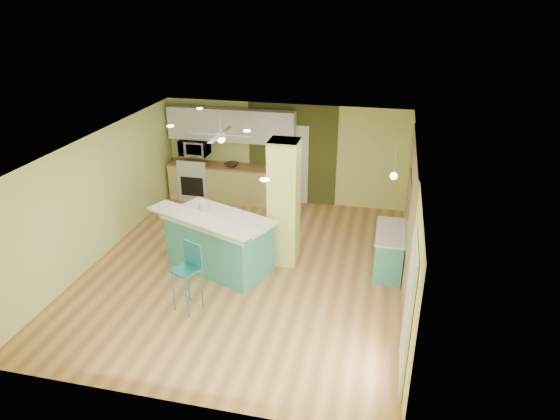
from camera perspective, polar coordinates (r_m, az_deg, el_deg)
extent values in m
cube|color=#A36B39|center=(9.85, -3.92, -6.72)|extent=(6.00, 7.00, 0.01)
cube|color=white|center=(8.83, -4.39, 7.38)|extent=(6.00, 7.00, 0.01)
cube|color=#D5DD76|center=(12.44, 0.52, 6.45)|extent=(6.00, 0.01, 2.50)
cube|color=#D5DD76|center=(6.46, -13.31, -12.68)|extent=(6.00, 0.01, 2.50)
cube|color=#D5DD76|center=(10.49, -20.06, 1.45)|extent=(0.01, 7.00, 2.50)
cube|color=#D5DD76|center=(8.93, 14.67, -1.83)|extent=(0.01, 7.00, 2.50)
cube|color=#88724E|center=(9.47, 14.53, -0.26)|extent=(0.02, 3.40, 2.50)
cube|color=#41461C|center=(12.38, 1.41, 6.36)|extent=(2.20, 0.02, 2.50)
cube|color=white|center=(12.44, 1.37, 5.23)|extent=(0.82, 0.05, 2.00)
cube|color=white|center=(7.03, 14.39, -11.38)|extent=(0.04, 1.08, 2.10)
cube|color=#C2D663|center=(9.56, 0.45, 0.79)|extent=(0.55, 0.55, 2.50)
cube|color=tan|center=(12.76, -5.51, 2.99)|extent=(3.20, 0.60, 0.90)
cube|color=#955B33|center=(12.59, -5.60, 4.98)|extent=(3.25, 0.63, 0.04)
cube|color=silver|center=(13.07, -9.48, 3.30)|extent=(0.76, 0.64, 0.90)
cube|color=black|center=(12.80, -10.01, 2.65)|extent=(0.59, 0.02, 0.50)
cube|color=silver|center=(12.63, -10.15, 5.10)|extent=(0.76, 0.06, 0.18)
cube|color=silver|center=(12.40, -5.62, 9.65)|extent=(3.20, 0.34, 0.80)
imported|color=white|center=(12.78, -9.76, 7.07)|extent=(0.70, 0.48, 0.39)
cylinder|color=silver|center=(11.05, -6.84, 9.65)|extent=(0.03, 0.03, 0.40)
cylinder|color=silver|center=(11.10, -6.78, 8.65)|extent=(0.24, 0.24, 0.10)
sphere|color=white|center=(11.13, -6.75, 8.05)|extent=(0.18, 0.18, 0.18)
cylinder|color=white|center=(9.27, 13.04, 5.60)|extent=(0.01, 0.01, 0.62)
sphere|color=white|center=(9.37, 12.87, 3.81)|extent=(0.14, 0.14, 0.14)
cube|color=brown|center=(9.54, 14.57, 1.88)|extent=(0.03, 0.90, 0.70)
cube|color=teal|center=(9.69, -6.92, -3.93)|extent=(2.15, 1.62, 1.02)
cube|color=white|center=(9.44, -7.08, -1.04)|extent=(2.30, 1.77, 0.06)
cube|color=teal|center=(9.10, -9.01, -1.46)|extent=(2.08, 0.97, 0.15)
cube|color=white|center=(9.07, -9.03, -1.07)|extent=(2.34, 1.32, 0.05)
cylinder|color=teal|center=(8.66, -12.09, -9.04)|extent=(0.03, 0.03, 0.76)
cylinder|color=teal|center=(8.44, -10.56, -9.86)|extent=(0.03, 0.03, 0.76)
cylinder|color=teal|center=(8.84, -10.44, -8.14)|extent=(0.03, 0.03, 0.76)
cylinder|color=teal|center=(8.63, -8.90, -8.91)|extent=(0.03, 0.03, 0.76)
cube|color=teal|center=(8.44, -10.70, -6.73)|extent=(0.53, 0.53, 0.03)
cube|color=teal|center=(8.42, -9.93, -4.93)|extent=(0.38, 0.20, 0.42)
cube|color=teal|center=(9.84, 12.35, -4.62)|extent=(0.51, 1.23, 0.79)
cube|color=silver|center=(9.65, 12.56, -2.46)|extent=(0.55, 1.29, 0.04)
imported|color=#3B2618|center=(12.53, -5.57, 5.18)|extent=(0.44, 0.44, 0.08)
cylinder|color=yellow|center=(9.74, -8.85, 0.43)|extent=(0.14, 0.14, 0.18)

